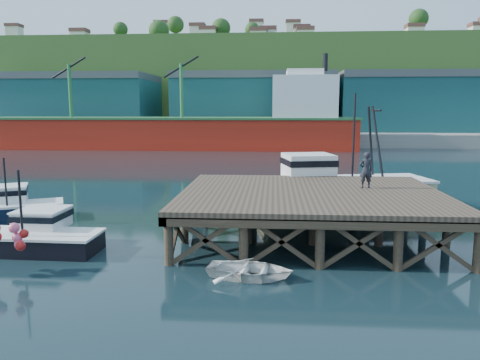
# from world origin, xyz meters

# --- Properties ---
(ground) EXTENTS (300.00, 300.00, 0.00)m
(ground) POSITION_xyz_m (0.00, 0.00, 0.00)
(ground) COLOR black
(ground) RESTS_ON ground
(wharf) EXTENTS (12.00, 10.00, 2.62)m
(wharf) POSITION_xyz_m (5.50, -0.19, 1.94)
(wharf) COLOR brown
(wharf) RESTS_ON ground
(far_quay) EXTENTS (160.00, 40.00, 2.00)m
(far_quay) POSITION_xyz_m (0.00, 70.00, 1.00)
(far_quay) COLOR gray
(far_quay) RESTS_ON ground
(warehouse_left) EXTENTS (32.00, 16.00, 9.00)m
(warehouse_left) POSITION_xyz_m (-35.00, 65.00, 6.50)
(warehouse_left) COLOR #184D50
(warehouse_left) RESTS_ON far_quay
(warehouse_mid) EXTENTS (28.00, 16.00, 9.00)m
(warehouse_mid) POSITION_xyz_m (0.00, 65.00, 6.50)
(warehouse_mid) COLOR #184D50
(warehouse_mid) RESTS_ON far_quay
(warehouse_right) EXTENTS (30.00, 16.00, 9.00)m
(warehouse_right) POSITION_xyz_m (30.00, 65.00, 6.50)
(warehouse_right) COLOR #184D50
(warehouse_right) RESTS_ON far_quay
(cargo_ship) EXTENTS (55.50, 10.00, 13.75)m
(cargo_ship) POSITION_xyz_m (-8.46, 48.00, 3.31)
(cargo_ship) COLOR red
(cargo_ship) RESTS_ON ground
(hillside) EXTENTS (220.00, 50.00, 22.00)m
(hillside) POSITION_xyz_m (0.00, 100.00, 11.00)
(hillside) COLOR #2D511E
(hillside) RESTS_ON ground
(boat_navy) EXTENTS (5.80, 4.17, 3.43)m
(boat_navy) POSITION_xyz_m (-10.44, 2.01, 0.69)
(boat_navy) COLOR black
(boat_navy) RESTS_ON ground
(boat_black) EXTENTS (5.76, 4.86, 3.53)m
(boat_black) POSITION_xyz_m (-6.27, -3.28, 0.65)
(boat_black) COLOR black
(boat_black) RESTS_ON ground
(trawler) EXTENTS (10.71, 5.70, 6.81)m
(trawler) POSITION_xyz_m (7.78, 6.50, 1.40)
(trawler) COLOR beige
(trawler) RESTS_ON ground
(dinghy) EXTENTS (3.36, 2.63, 0.63)m
(dinghy) POSITION_xyz_m (2.95, -5.88, 0.32)
(dinghy) COLOR white
(dinghy) RESTS_ON ground
(dockworker) EXTENTS (0.66, 0.46, 1.74)m
(dockworker) POSITION_xyz_m (8.18, 1.02, 3.00)
(dockworker) COLOR black
(dockworker) RESTS_ON wharf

